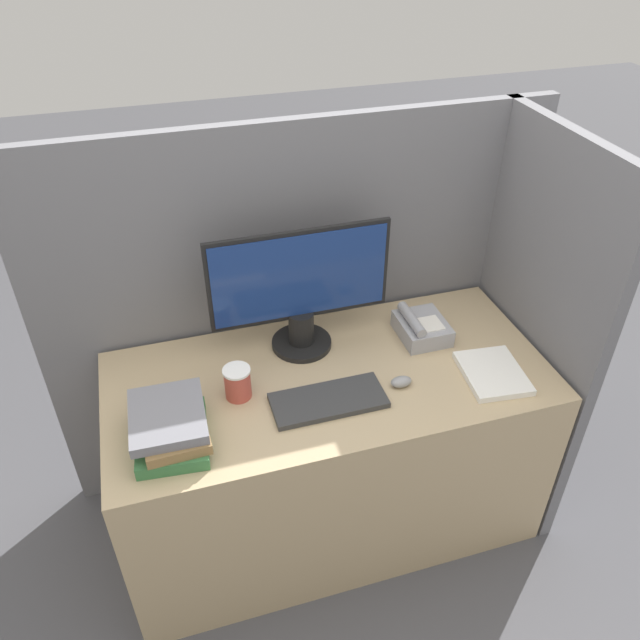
# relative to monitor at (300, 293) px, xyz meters

# --- Properties ---
(ground_plane) EXTENTS (12.00, 12.00, 0.00)m
(ground_plane) POSITION_rel_monitor_xyz_m (0.05, -0.53, -0.96)
(ground_plane) COLOR #4C4C51
(cubicle_panel_rear) EXTENTS (1.89, 0.04, 1.48)m
(cubicle_panel_rear) POSITION_rel_monitor_xyz_m (0.05, 0.20, -0.22)
(cubicle_panel_rear) COLOR slate
(cubicle_panel_rear) RESTS_ON ground_plane
(cubicle_panel_right) EXTENTS (0.04, 0.75, 1.48)m
(cubicle_panel_right) POSITION_rel_monitor_xyz_m (0.83, -0.16, -0.22)
(cubicle_panel_right) COLOR slate
(cubicle_panel_right) RESTS_ON ground_plane
(desk) EXTENTS (1.49, 0.69, 0.73)m
(desk) POSITION_rel_monitor_xyz_m (0.05, -0.19, -0.59)
(desk) COLOR tan
(desk) RESTS_ON ground_plane
(monitor) EXTENTS (0.62, 0.21, 0.46)m
(monitor) POSITION_rel_monitor_xyz_m (0.00, 0.00, 0.00)
(monitor) COLOR black
(monitor) RESTS_ON desk
(keyboard) EXTENTS (0.36, 0.16, 0.02)m
(keyboard) POSITION_rel_monitor_xyz_m (0.00, -0.31, -0.21)
(keyboard) COLOR #333333
(keyboard) RESTS_ON desk
(mouse) EXTENTS (0.07, 0.04, 0.03)m
(mouse) POSITION_rel_monitor_xyz_m (0.26, -0.30, -0.21)
(mouse) COLOR gray
(mouse) RESTS_ON desk
(coffee_cup) EXTENTS (0.09, 0.09, 0.11)m
(coffee_cup) POSITION_rel_monitor_xyz_m (-0.26, -0.20, -0.17)
(coffee_cup) COLOR #BF4C3F
(coffee_cup) RESTS_ON desk
(book_stack) EXTENTS (0.23, 0.29, 0.11)m
(book_stack) POSITION_rel_monitor_xyz_m (-0.49, -0.33, -0.17)
(book_stack) COLOR #38723F
(book_stack) RESTS_ON desk
(desk_telephone) EXTENTS (0.16, 0.19, 0.10)m
(desk_telephone) POSITION_rel_monitor_xyz_m (0.43, -0.08, -0.18)
(desk_telephone) COLOR #99999E
(desk_telephone) RESTS_ON desk
(paper_pile) EXTENTS (0.22, 0.26, 0.02)m
(paper_pile) POSITION_rel_monitor_xyz_m (0.57, -0.35, -0.21)
(paper_pile) COLOR white
(paper_pile) RESTS_ON desk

